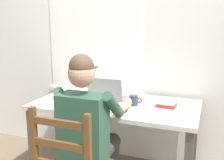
# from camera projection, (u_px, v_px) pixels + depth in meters

# --- Properties ---
(back_wall) EXTENTS (6.00, 0.08, 2.60)m
(back_wall) POSITION_uv_depth(u_px,v_px,m) (130.00, 37.00, 2.69)
(back_wall) COLOR silver
(back_wall) RESTS_ON ground
(desk) EXTENTS (1.46, 0.75, 0.73)m
(desk) POSITION_uv_depth(u_px,v_px,m) (115.00, 113.00, 2.41)
(desk) COLOR beige
(desk) RESTS_ON ground
(seated_person) EXTENTS (0.50, 0.60, 1.23)m
(seated_person) POSITION_uv_depth(u_px,v_px,m) (89.00, 126.00, 2.01)
(seated_person) COLOR #2D5642
(seated_person) RESTS_ON ground
(laptop) EXTENTS (0.33, 0.28, 0.23)m
(laptop) POSITION_uv_depth(u_px,v_px,m) (101.00, 100.00, 2.30)
(laptop) COLOR #ADAFB2
(laptop) RESTS_ON desk
(computer_mouse) EXTENTS (0.06, 0.10, 0.03)m
(computer_mouse) POSITION_uv_depth(u_px,v_px,m) (124.00, 110.00, 2.14)
(computer_mouse) COLOR black
(computer_mouse) RESTS_ON desk
(coffee_mug_white) EXTENTS (0.11, 0.07, 0.09)m
(coffee_mug_white) POSITION_uv_depth(u_px,v_px,m) (60.00, 94.00, 2.53)
(coffee_mug_white) COLOR beige
(coffee_mug_white) RESTS_ON desk
(coffee_mug_dark) EXTENTS (0.11, 0.08, 0.09)m
(coffee_mug_dark) POSITION_uv_depth(u_px,v_px,m) (134.00, 100.00, 2.31)
(coffee_mug_dark) COLOR #2D384C
(coffee_mug_dark) RESTS_ON desk
(book_stack_main) EXTENTS (0.16, 0.15, 0.06)m
(book_stack_main) POSITION_uv_depth(u_px,v_px,m) (167.00, 103.00, 2.27)
(book_stack_main) COLOR #BC332D
(book_stack_main) RESTS_ON desk
(paper_pile_near_laptop) EXTENTS (0.25, 0.20, 0.01)m
(paper_pile_near_laptop) POSITION_uv_depth(u_px,v_px,m) (150.00, 115.00, 2.06)
(paper_pile_near_laptop) COLOR white
(paper_pile_near_laptop) RESTS_ON desk
(paper_pile_back_corner) EXTENTS (0.29, 0.26, 0.01)m
(paper_pile_back_corner) POSITION_uv_depth(u_px,v_px,m) (66.00, 94.00, 2.69)
(paper_pile_back_corner) COLOR white
(paper_pile_back_corner) RESTS_ON desk
(paper_pile_side) EXTENTS (0.25, 0.25, 0.01)m
(paper_pile_side) POSITION_uv_depth(u_px,v_px,m) (106.00, 96.00, 2.62)
(paper_pile_side) COLOR white
(paper_pile_side) RESTS_ON desk
(landscape_photo_print) EXTENTS (0.14, 0.10, 0.00)m
(landscape_photo_print) POSITION_uv_depth(u_px,v_px,m) (124.00, 97.00, 2.58)
(landscape_photo_print) COLOR #7A4293
(landscape_photo_print) RESTS_ON desk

